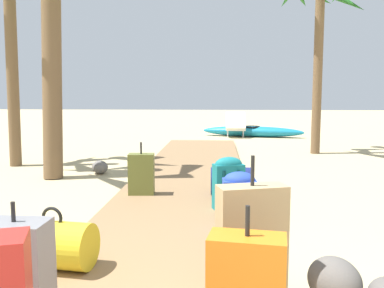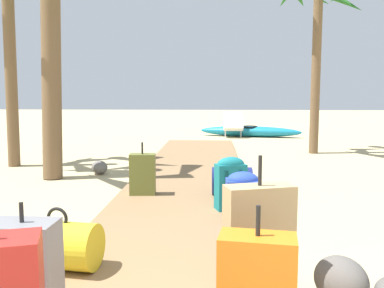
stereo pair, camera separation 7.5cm
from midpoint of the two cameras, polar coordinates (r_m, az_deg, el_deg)
name	(u,v)px [view 2 (the right image)]	position (r m, az deg, el deg)	size (l,w,h in m)	color
ground_plane	(184,203)	(5.26, -1.53, -8.06)	(60.00, 60.00, 0.00)	tan
boardwalk	(189,182)	(6.27, -0.77, -5.21)	(1.72, 10.57, 0.08)	olive
suitcase_olive	(143,174)	(5.34, -7.19, -4.11)	(0.33, 0.21, 0.67)	olive
suitcase_grey	(24,272)	(2.62, -22.80, -15.83)	(0.37, 0.24, 0.68)	slate
suitcase_tan	(259,240)	(2.73, 8.33, -12.93)	(0.47, 0.29, 0.90)	tan
backpack_teal	(231,182)	(4.63, 4.85, -5.20)	(0.37, 0.28, 0.59)	#197A7F
backpack_blue	(243,200)	(3.94, 6.42, -7.58)	(0.32, 0.26, 0.56)	#2847B7
duffel_bag_yellow	(58,245)	(3.30, -18.50, -12.98)	(0.63, 0.43, 0.46)	gold
duffel_bag_navy	(232,181)	(5.33, 5.09, -5.04)	(0.51, 0.36, 0.46)	navy
palm_tree_far_left	(48,0)	(7.23, -19.48, 18.11)	(1.97, 1.97, 3.78)	brown
lounge_chair	(233,126)	(13.35, 5.44, 2.46)	(0.61, 1.54, 0.80)	white
kayak	(250,131)	(13.32, 7.78, 1.73)	(3.25, 1.28, 0.34)	teal
rock_left_mid	(99,167)	(7.24, -12.87, -3.14)	(0.31, 0.26, 0.23)	slate
rock_right_far	(341,280)	(2.99, 19.04, -17.24)	(0.39, 0.32, 0.31)	#5B5651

